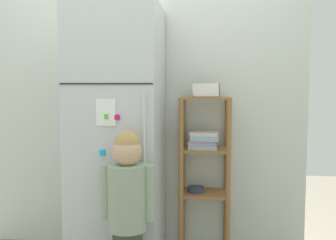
# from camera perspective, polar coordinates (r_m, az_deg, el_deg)

# --- Properties ---
(kitchen_wall_back) EXTENTS (2.54, 0.03, 2.34)m
(kitchen_wall_back) POSITION_cam_1_polar(r_m,az_deg,el_deg) (3.10, -3.85, 2.94)
(kitchen_wall_back) COLOR silver
(kitchen_wall_back) RESTS_ON ground
(refrigerator) EXTENTS (0.61, 0.65, 1.84)m
(refrigerator) POSITION_cam_1_polar(r_m,az_deg,el_deg) (2.81, -7.30, -2.41)
(refrigerator) COLOR silver
(refrigerator) RESTS_ON ground
(child_standing) EXTENTS (0.33, 0.24, 1.02)m
(child_standing) POSITION_cam_1_polar(r_m,az_deg,el_deg) (2.42, -5.88, -11.00)
(child_standing) COLOR #44483C
(child_standing) RESTS_ON ground
(pantry_shelf_unit) EXTENTS (0.37, 0.29, 1.20)m
(pantry_shelf_unit) POSITION_cam_1_polar(r_m,az_deg,el_deg) (2.93, 5.23, -5.70)
(pantry_shelf_unit) COLOR olive
(pantry_shelf_unit) RESTS_ON ground
(fruit_bin) EXTENTS (0.19, 0.16, 0.10)m
(fruit_bin) POSITION_cam_1_polar(r_m,az_deg,el_deg) (2.88, 5.50, 4.14)
(fruit_bin) COLOR white
(fruit_bin) RESTS_ON pantry_shelf_unit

